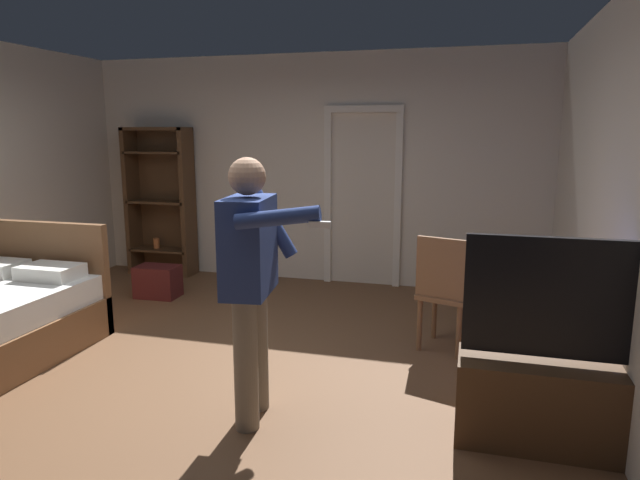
# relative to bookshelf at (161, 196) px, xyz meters

# --- Properties ---
(ground_plane) EXTENTS (6.55, 6.55, 0.00)m
(ground_plane) POSITION_rel_bookshelf_xyz_m (1.95, -2.81, -1.01)
(ground_plane) COLOR brown
(wall_back) EXTENTS (5.86, 0.12, 2.74)m
(wall_back) POSITION_rel_bookshelf_xyz_m (1.95, 0.23, 0.36)
(wall_back) COLOR silver
(wall_back) RESTS_ON ground_plane
(wall_right) EXTENTS (0.12, 6.19, 2.74)m
(wall_right) POSITION_rel_bookshelf_xyz_m (4.82, -2.81, 0.36)
(wall_right) COLOR silver
(wall_right) RESTS_ON ground_plane
(doorway_frame) EXTENTS (0.93, 0.08, 2.13)m
(doorway_frame) POSITION_rel_bookshelf_xyz_m (2.62, 0.15, 0.21)
(doorway_frame) COLOR white
(doorway_frame) RESTS_ON ground_plane
(bookshelf) EXTENTS (0.87, 0.32, 1.89)m
(bookshelf) POSITION_rel_bookshelf_xyz_m (0.00, 0.00, 0.00)
(bookshelf) COLOR #4C331E
(bookshelf) RESTS_ON ground_plane
(tv_flatscreen) EXTENTS (1.22, 0.40, 1.26)m
(tv_flatscreen) POSITION_rel_bookshelf_xyz_m (4.46, -3.10, -0.65)
(tv_flatscreen) COLOR #4C331E
(tv_flatscreen) RESTS_ON ground_plane
(side_table) EXTENTS (0.62, 0.62, 0.70)m
(side_table) POSITION_rel_bookshelf_xyz_m (4.19, -1.86, -0.54)
(side_table) COLOR brown
(side_table) RESTS_ON ground_plane
(laptop) EXTENTS (0.32, 0.33, 0.16)m
(laptop) POSITION_rel_bookshelf_xyz_m (4.16, -1.90, -0.26)
(laptop) COLOR black
(laptop) RESTS_ON side_table
(bottle_on_table) EXTENTS (0.06, 0.06, 0.26)m
(bottle_on_table) POSITION_rel_bookshelf_xyz_m (4.33, -1.94, -0.20)
(bottle_on_table) COLOR #2D2B32
(bottle_on_table) RESTS_ON side_table
(wooden_chair) EXTENTS (0.53, 0.53, 0.99)m
(wooden_chair) POSITION_rel_bookshelf_xyz_m (3.70, -1.79, -0.47)
(wooden_chair) COLOR brown
(wooden_chair) RESTS_ON ground_plane
(person_blue_shirt) EXTENTS (0.74, 0.65, 1.68)m
(person_blue_shirt) POSITION_rel_bookshelf_xyz_m (2.59, -3.26, -0.03)
(person_blue_shirt) COLOR gray
(person_blue_shirt) RESTS_ON ground_plane
(suitcase_dark) EXTENTS (0.48, 0.32, 0.36)m
(suitcase_dark) POSITION_rel_bookshelf_xyz_m (0.53, -1.03, -0.83)
(suitcase_dark) COLOR #4C1919
(suitcase_dark) RESTS_ON ground_plane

